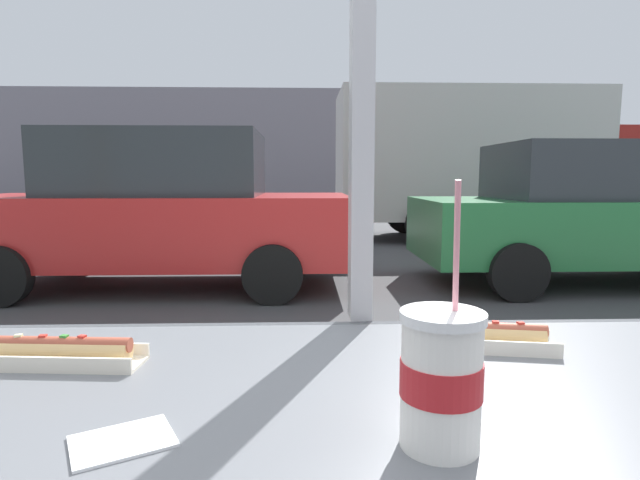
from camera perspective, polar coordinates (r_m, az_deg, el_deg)
The scene contains 10 objects.
ground_plane at distance 9.19m, azimuth -1.14°, elevation -1.28°, with size 60.00×60.00×0.00m, color #424244.
sidewalk_strip at distance 2.98m, azimuth 0.82°, elevation -18.21°, with size 16.00×2.80×0.14m, color #B2ADA3.
building_facade_far at distance 24.23m, azimuth -1.71°, elevation 10.23°, with size 28.00×1.20×5.32m, color gray.
soda_cup_left at distance 0.65m, azimuth 13.41°, elevation -14.73°, with size 0.10×0.10×0.33m.
hotdog_tray_near at distance 1.05m, azimuth 17.62°, elevation -10.21°, with size 0.29×0.14×0.05m.
hotdog_tray_far at distance 1.02m, azimuth -26.71°, elevation -11.15°, with size 0.28×0.10×0.05m.
napkin_wrapper at distance 0.72m, azimuth -21.24°, elevation -20.27°, with size 0.12×0.09×0.00m, color white.
parked_car_red at distance 6.46m, azimuth -17.41°, elevation 3.16°, with size 4.54×2.05×1.87m.
parked_car_green at distance 7.23m, azimuth 28.49°, elevation 2.62°, with size 4.42×2.00×1.75m.
box_truck at distance 11.71m, azimuth 19.03°, elevation 8.40°, with size 7.13×2.44×3.11m.
Camera 1 is at (-0.13, -1.09, 1.34)m, focal length 28.57 mm.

